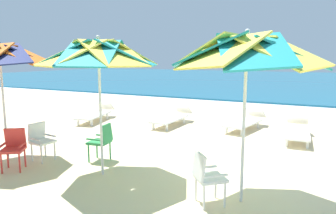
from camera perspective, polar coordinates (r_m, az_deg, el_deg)
The scene contains 14 objects.
ground_plane at distance 7.72m, azimuth 13.65°, elevation -8.97°, with size 80.00×80.00×0.00m, color beige.
sea at distance 34.40m, azimuth 23.81°, elevation 4.47°, with size 80.00×36.00×0.10m, color #19607F.
surf_foam at distance 16.23m, azimuth 20.60°, elevation 0.16°, with size 80.00×0.70×0.01m, color white.
beach_umbrella_0 at distance 5.01m, azimuth 14.14°, elevation 9.52°, with size 2.44×2.44×2.78m.
plastic_chair_0 at distance 5.14m, azimuth 7.01°, elevation -12.20°, with size 0.63×0.63×0.87m.
beach_umbrella_1 at distance 6.20m, azimuth -12.53°, elevation 9.30°, with size 2.35×2.35×2.77m.
plastic_chair_1 at distance 7.30m, azimuth -11.97°, elevation -5.89°, with size 0.52×0.50×0.87m.
beach_umbrella_2 at distance 7.88m, azimuth -28.35°, elevation 8.24°, with size 2.13×2.13×2.73m.
plastic_chair_2 at distance 7.79m, azimuth -22.17°, elevation -5.42°, with size 0.51×0.49×0.87m.
plastic_chair_4 at distance 7.39m, azimuth -26.30°, elevation -6.46°, with size 0.62×0.63×0.87m.
sun_lounger_0 at distance 9.74m, azimuth 22.51°, elevation -3.93°, with size 0.77×2.18×0.62m.
sun_lounger_1 at distance 10.59m, azimuth 13.96°, elevation -2.49°, with size 1.02×2.22×0.62m.
sun_lounger_2 at distance 10.95m, azimuth 0.74°, elevation -1.85°, with size 0.71×2.17×0.62m.
sun_lounger_3 at distance 11.97m, azimuth -13.02°, elevation -1.14°, with size 1.07×2.23×0.62m.
Camera 1 is at (1.56, -7.18, 2.36)m, focal length 33.46 mm.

